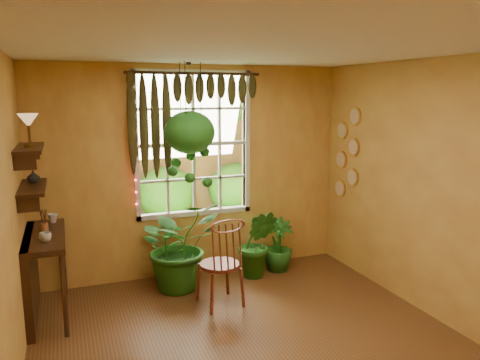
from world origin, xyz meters
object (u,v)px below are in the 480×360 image
(hanging_basket, at_px, (190,138))
(potted_plant_mid, at_px, (257,244))
(potted_plant_left, at_px, (179,244))
(counter_ledge, at_px, (35,267))
(windsor_chair, at_px, (221,276))

(hanging_basket, bearing_deg, potted_plant_mid, -8.77)
(potted_plant_left, relative_size, potted_plant_mid, 1.23)
(counter_ledge, bearing_deg, hanging_basket, 10.30)
(windsor_chair, height_order, hanging_basket, hanging_basket)
(counter_ledge, distance_m, hanging_basket, 2.20)
(windsor_chair, relative_size, potted_plant_mid, 1.32)
(counter_ledge, height_order, hanging_basket, hanging_basket)
(counter_ledge, xyz_separation_m, hanging_basket, (1.77, 0.32, 1.27))
(counter_ledge, bearing_deg, potted_plant_mid, 4.26)
(windsor_chair, distance_m, potted_plant_left, 0.74)
(windsor_chair, bearing_deg, potted_plant_left, 109.43)
(counter_ledge, xyz_separation_m, potted_plant_left, (1.58, 0.21, -0.00))
(counter_ledge, height_order, windsor_chair, windsor_chair)
(potted_plant_mid, xyz_separation_m, hanging_basket, (-0.83, 0.13, 1.38))
(counter_ledge, relative_size, potted_plant_mid, 1.35)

